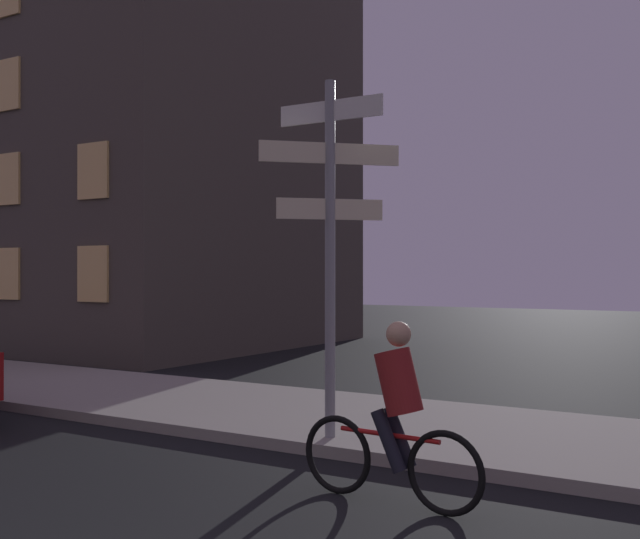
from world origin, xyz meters
The scene contains 4 objects.
sidewalk_kerb centered at (0.00, 6.67, 0.07)m, with size 40.00×3.40×0.14m, color gray.
signpost centered at (-1.13, 5.37, 2.60)m, with size 1.35×1.20×4.11m.
cyclist centered at (0.42, 3.84, 0.75)m, with size 1.82×0.36×1.61m.
building_left_block centered at (-13.55, 13.97, 7.00)m, with size 11.47×9.57×14.00m.
Camera 1 is at (3.34, -2.20, 2.04)m, focal length 42.92 mm.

